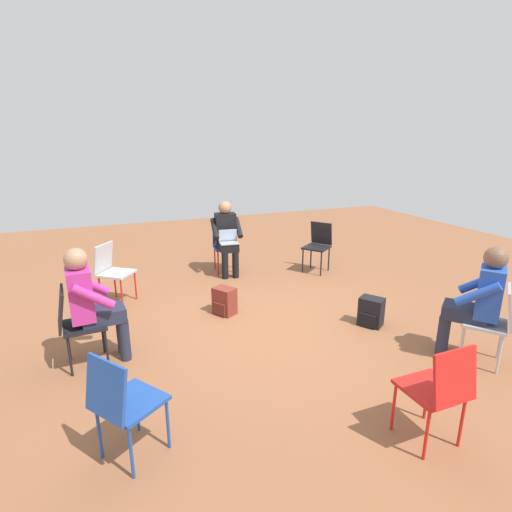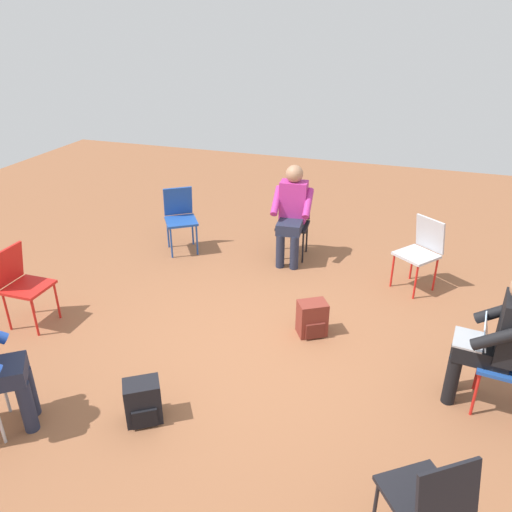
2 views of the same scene
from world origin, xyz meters
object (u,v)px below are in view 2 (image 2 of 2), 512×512
Objects in this scene: chair_east at (294,219)px; person_with_laptop at (499,335)px; chair_north at (21,281)px; backpack_near_laptop_user at (312,320)px; chair_southwest at (430,500)px; backpack_by_empty_chair at (143,403)px; chair_southeast at (421,249)px; person_in_magenta at (292,209)px; chair_northeast at (180,215)px.

chair_east is 0.69× the size of person_with_laptop.
chair_north reaches higher than backpack_near_laptop_user.
chair_southwest is 2.36× the size of backpack_near_laptop_user.
chair_southwest is 2.20m from backpack_by_empty_chair.
chair_east is at bearing 138.13° from chair_north.
person_in_magenta reaches higher than chair_southeast.
chair_east is 2.36× the size of backpack_by_empty_chair.
chair_southeast is 1.68m from backpack_near_laptop_user.
chair_southwest is at bearing -102.89° from backpack_by_empty_chair.
person_with_laptop reaches higher than chair_north.
chair_north is 2.06m from backpack_by_empty_chair.
backpack_by_empty_chair is at bearing 147.51° from backpack_near_laptop_user.
backpack_near_laptop_user is (-1.75, -0.65, -0.34)m from chair_east.
chair_north is 2.96m from backpack_near_laptop_user.
chair_southwest reaches higher than backpack_near_laptop_user.
chair_southeast is 1.64m from person_in_magenta.
chair_north and chair_southeast have the same top height.
chair_northeast is 1.00× the size of chair_southwest.
backpack_by_empty_chair is (0.49, 2.12, -0.34)m from chair_southwest.
chair_southeast is at bearing 56.53° from chair_southwest.
chair_southwest is 4.05m from person_in_magenta.
chair_southwest is at bearing 130.22° from chair_southeast.
chair_northeast is 1.00× the size of chair_east.
person_in_magenta is (-0.17, -0.01, 0.20)m from chair_east.
chair_north is at bearing 104.46° from backpack_near_laptop_user.
chair_northeast is 2.36× the size of backpack_near_laptop_user.
chair_northeast reaches higher than backpack_by_empty_chair.
person_with_laptop reaches higher than backpack_near_laptop_user.
person_with_laptop is (0.18, -4.42, 0.20)m from chair_north.
chair_northeast is at bearing 56.36° from backpack_near_laptop_user.
person_with_laptop is at bearing 37.29° from chair_southwest.
person_with_laptop is (1.52, -0.46, 0.20)m from chair_southwest.
person_in_magenta is at bearing 79.66° from chair_southwest.
chair_southwest is 0.69× the size of person_with_laptop.
chair_southwest is at bearing 110.17° from chair_east.
person_in_magenta is at bearing 151.67° from chair_northeast.
chair_east is at bearing 50.88° from person_with_laptop.
chair_east is 1.90m from backpack_near_laptop_user.
backpack_by_empty_chair is (-3.33, 0.36, -0.34)m from chair_east.
person_with_laptop is at bearing 92.00° from chair_north.
chair_southwest is at bearing 170.16° from person_with_laptop.
chair_southwest and chair_north have the same top height.
chair_north is 1.00× the size of chair_southeast.
chair_southwest is 1.59m from person_with_laptop.
person_with_laptop reaches higher than chair_east.
person_with_laptop is (-1.88, -0.60, 0.20)m from chair_southeast.
chair_southwest is at bearing -151.67° from backpack_near_laptop_user.
person_in_magenta is (0.17, -1.50, 0.20)m from chair_northeast.
chair_southeast is at bearing 24.69° from person_with_laptop.
chair_northeast is at bearing 161.24° from chair_north.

